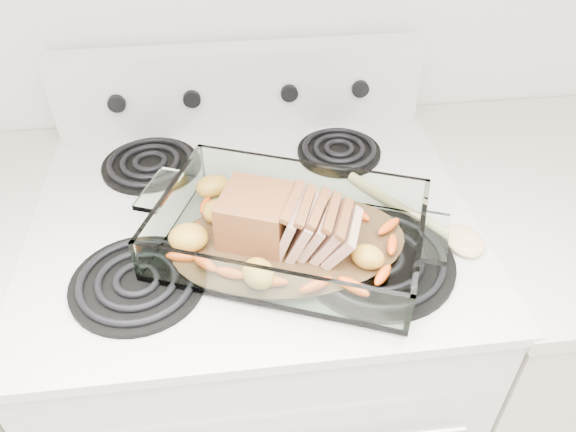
{
  "coord_description": "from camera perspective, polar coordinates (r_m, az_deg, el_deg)",
  "views": [
    {
      "loc": [
        -0.03,
        0.87,
        1.58
      ],
      "look_at": [
        0.05,
        1.56,
        0.99
      ],
      "focal_mm": 35.0,
      "sensor_mm": 36.0,
      "label": 1
    }
  ],
  "objects": [
    {
      "name": "counter_right",
      "position": [
        1.53,
        23.39,
        -11.07
      ],
      "size": [
        0.58,
        0.68,
        0.93
      ],
      "color": "beige",
      "rests_on": "ground"
    },
    {
      "name": "pork_roast",
      "position": [
        0.89,
        -1.22,
        -0.86
      ],
      "size": [
        0.22,
        0.11,
        0.09
      ],
      "rotation": [
        0.0,
        0.0,
        -0.16
      ],
      "color": "brown",
      "rests_on": "baking_dish"
    },
    {
      "name": "wooden_spoon",
      "position": [
        1.0,
        14.62,
        -0.83
      ],
      "size": [
        0.19,
        0.25,
        0.02
      ],
      "rotation": [
        0.0,
        0.0,
        0.57
      ],
      "color": "beige",
      "rests_on": "electric_range"
    },
    {
      "name": "baking_dish",
      "position": [
        0.91,
        0.16,
        -2.11
      ],
      "size": [
        0.42,
        0.27,
        0.08
      ],
      "rotation": [
        0.0,
        0.0,
        -0.39
      ],
      "color": "silver",
      "rests_on": "electric_range"
    },
    {
      "name": "roast_vegetables",
      "position": [
        0.93,
        -0.32,
        -0.54
      ],
      "size": [
        0.32,
        0.18,
        0.04
      ],
      "rotation": [
        0.0,
        0.0,
        -0.32
      ],
      "color": "#EB571D",
      "rests_on": "baking_dish"
    },
    {
      "name": "electric_range",
      "position": [
        1.35,
        -2.82,
        -14.35
      ],
      "size": [
        0.78,
        0.7,
        1.12
      ],
      "color": "silver",
      "rests_on": "ground"
    }
  ]
}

